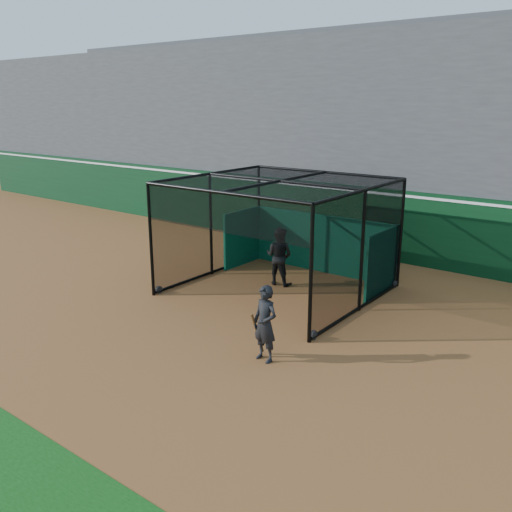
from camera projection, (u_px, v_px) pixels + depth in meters
The scene contains 6 objects.
ground at pixel (202, 326), 13.50m from camera, with size 120.00×120.00×0.00m, color brown.
outfield_wall at pixel (360, 219), 19.66m from camera, with size 50.00×0.50×2.50m.
grandstand at pixel (408, 126), 21.67m from camera, with size 50.00×7.85×8.95m.
batting_cage at pixel (279, 237), 15.64m from camera, with size 5.37×5.14×3.25m.
batter at pixel (279, 256), 16.41m from camera, with size 0.86×0.67×1.78m, color black.
on_deck_player at pixel (265, 324), 11.50m from camera, with size 0.66×0.48×1.69m.
Camera 1 is at (8.66, -9.13, 5.37)m, focal length 38.00 mm.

